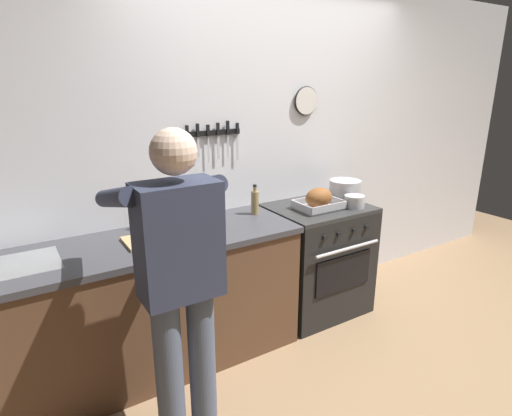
{
  "coord_description": "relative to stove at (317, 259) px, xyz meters",
  "views": [
    {
      "loc": [
        -1.86,
        -1.41,
        1.85
      ],
      "look_at": [
        -0.45,
        0.85,
        1.03
      ],
      "focal_mm": 29.21,
      "sensor_mm": 36.0,
      "label": 1
    }
  ],
  "objects": [
    {
      "name": "ground_plane",
      "position": [
        -0.22,
        -0.99,
        -0.45
      ],
      "size": [
        8.0,
        8.0,
        0.0
      ],
      "primitive_type": "plane",
      "color": "#937251"
    },
    {
      "name": "cutting_board",
      "position": [
        -1.34,
        -0.02,
        0.46
      ],
      "size": [
        0.36,
        0.24,
        0.02
      ],
      "primitive_type": "cube",
      "color": "tan",
      "rests_on": "counter_block"
    },
    {
      "name": "bottle_vinegar",
      "position": [
        -0.53,
        0.1,
        0.54
      ],
      "size": [
        0.06,
        0.06,
        0.22
      ],
      "color": "#997F4C",
      "rests_on": "counter_block"
    },
    {
      "name": "bottle_cooking_oil",
      "position": [
        -1.3,
        0.17,
        0.56
      ],
      "size": [
        0.07,
        0.07,
        0.26
      ],
      "color": "gold",
      "rests_on": "counter_block"
    },
    {
      "name": "bottle_soy_sauce",
      "position": [
        -1.37,
        0.08,
        0.53
      ],
      "size": [
        0.06,
        0.06,
        0.2
      ],
      "color": "black",
      "rests_on": "counter_block"
    },
    {
      "name": "person_cook",
      "position": [
        -1.44,
        -0.67,
        0.5
      ],
      "size": [
        0.51,
        0.63,
        1.66
      ],
      "rotation": [
        0.0,
        0.0,
        1.5
      ],
      "color": "#4C566B",
      "rests_on": "ground"
    },
    {
      "name": "wall_back",
      "position": [
        -0.22,
        0.36,
        0.85
      ],
      "size": [
        6.0,
        0.13,
        2.6
      ],
      "color": "silver",
      "rests_on": "ground"
    },
    {
      "name": "stove",
      "position": [
        0.0,
        0.0,
        0.0
      ],
      "size": [
        0.76,
        0.67,
        0.9
      ],
      "color": "black",
      "rests_on": "ground"
    },
    {
      "name": "saucepan",
      "position": [
        0.21,
        -0.17,
        0.5
      ],
      "size": [
        0.16,
        0.16,
        0.1
      ],
      "color": "#B7B7BC",
      "rests_on": "stove"
    },
    {
      "name": "stock_pot",
      "position": [
        0.29,
        0.03,
        0.53
      ],
      "size": [
        0.26,
        0.26,
        0.17
      ],
      "color": "#B7B7BC",
      "rests_on": "stove"
    },
    {
      "name": "roasting_pan",
      "position": [
        -0.05,
        -0.05,
        0.52
      ],
      "size": [
        0.35,
        0.26,
        0.17
      ],
      "color": "#B7B7BC",
      "rests_on": "stove"
    },
    {
      "name": "counter_block",
      "position": [
        -1.43,
        0.0,
        0.01
      ],
      "size": [
        2.03,
        0.65,
        0.9
      ],
      "color": "brown",
      "rests_on": "ground"
    }
  ]
}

